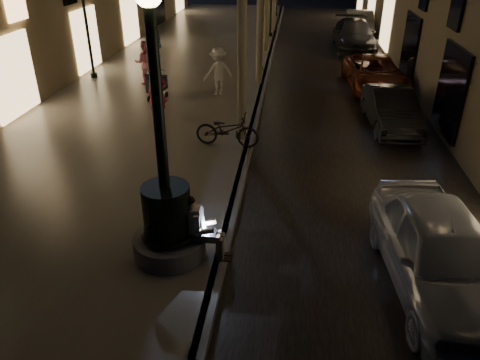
# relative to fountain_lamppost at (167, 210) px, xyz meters

# --- Properties ---
(ground) EXTENTS (120.00, 120.00, 0.00)m
(ground) POSITION_rel_fountain_lamppost_xyz_m (1.00, 13.00, -1.21)
(ground) COLOR black
(ground) RESTS_ON ground
(cobble_lane) EXTENTS (6.00, 45.00, 0.02)m
(cobble_lane) POSITION_rel_fountain_lamppost_xyz_m (4.00, 13.00, -1.20)
(cobble_lane) COLOR black
(cobble_lane) RESTS_ON ground
(promenade) EXTENTS (8.00, 45.00, 0.20)m
(promenade) POSITION_rel_fountain_lamppost_xyz_m (-3.00, 13.00, -1.11)
(promenade) COLOR slate
(promenade) RESTS_ON ground
(curb_strip) EXTENTS (0.25, 45.00, 0.20)m
(curb_strip) POSITION_rel_fountain_lamppost_xyz_m (1.00, 13.00, -1.11)
(curb_strip) COLOR #59595B
(curb_strip) RESTS_ON ground
(fountain_lamppost) EXTENTS (1.40, 1.40, 5.21)m
(fountain_lamppost) POSITION_rel_fountain_lamppost_xyz_m (0.00, 0.00, 0.00)
(fountain_lamppost) COLOR #59595B
(fountain_lamppost) RESTS_ON promenade
(seated_man_laptop) EXTENTS (0.96, 0.32, 1.33)m
(seated_man_laptop) POSITION_rel_fountain_lamppost_xyz_m (0.61, -0.00, -0.31)
(seated_man_laptop) COLOR gray
(seated_man_laptop) RESTS_ON promenade
(lamp_curb_a) EXTENTS (0.36, 0.36, 4.81)m
(lamp_curb_a) POSITION_rel_fountain_lamppost_xyz_m (0.70, 6.00, 2.02)
(lamp_curb_a) COLOR black
(lamp_curb_a) RESTS_ON promenade
(lamp_curb_b) EXTENTS (0.36, 0.36, 4.81)m
(lamp_curb_b) POSITION_rel_fountain_lamppost_xyz_m (0.70, 14.00, 2.02)
(lamp_curb_b) COLOR black
(lamp_curb_b) RESTS_ON promenade
(lamp_left_b) EXTENTS (0.36, 0.36, 4.81)m
(lamp_left_b) POSITION_rel_fountain_lamppost_xyz_m (-6.40, 12.00, 2.02)
(lamp_left_b) COLOR black
(lamp_left_b) RESTS_ON promenade
(stroller) EXTENTS (0.64, 1.19, 1.20)m
(stroller) POSITION_rel_fountain_lamppost_xyz_m (-2.81, 9.30, -0.41)
(stroller) COLOR black
(stroller) RESTS_ON promenade
(car_front) EXTENTS (2.18, 4.61, 1.52)m
(car_front) POSITION_rel_fountain_lamppost_xyz_m (5.00, -0.16, -0.45)
(car_front) COLOR #AAACB2
(car_front) RESTS_ON ground
(car_second) EXTENTS (1.56, 3.95, 1.28)m
(car_second) POSITION_rel_fountain_lamppost_xyz_m (5.50, 7.91, -0.57)
(car_second) COLOR black
(car_second) RESTS_ON ground
(car_third) EXTENTS (2.48, 4.80, 1.29)m
(car_third) POSITION_rel_fountain_lamppost_xyz_m (5.57, 12.35, -0.56)
(car_third) COLOR maroon
(car_third) RESTS_ON ground
(car_rear) EXTENTS (2.19, 5.25, 1.51)m
(car_rear) POSITION_rel_fountain_lamppost_xyz_m (5.48, 19.99, -0.45)
(car_rear) COLOR #2D2E32
(car_rear) RESTS_ON ground
(car_fifth) EXTENTS (1.95, 4.72, 1.52)m
(car_fifth) POSITION_rel_fountain_lamppost_xyz_m (6.12, 23.54, -0.45)
(car_fifth) COLOR #9E9E99
(car_fifth) RESTS_ON ground
(pedestrian_red) EXTENTS (0.77, 0.68, 1.77)m
(pedestrian_red) POSITION_rel_fountain_lamppost_xyz_m (-2.23, 7.38, -0.13)
(pedestrian_red) COLOR red
(pedestrian_red) RESTS_ON promenade
(pedestrian_pink) EXTENTS (1.00, 0.87, 1.76)m
(pedestrian_pink) POSITION_rel_fountain_lamppost_xyz_m (-3.82, 11.31, -0.13)
(pedestrian_pink) COLOR pink
(pedestrian_pink) RESTS_ON promenade
(pedestrian_white) EXTENTS (1.34, 1.11, 1.80)m
(pedestrian_white) POSITION_rel_fountain_lamppost_xyz_m (-0.63, 10.20, -0.11)
(pedestrian_white) COLOR silver
(pedestrian_white) RESTS_ON promenade
(pedestrian_blue) EXTENTS (1.07, 1.14, 1.89)m
(pedestrian_blue) POSITION_rel_fountain_lamppost_xyz_m (-4.30, 14.56, -0.07)
(pedestrian_blue) COLOR #254E8A
(pedestrian_blue) RESTS_ON promenade
(bicycle) EXTENTS (1.94, 0.83, 0.99)m
(bicycle) POSITION_rel_fountain_lamppost_xyz_m (0.39, 5.36, -0.52)
(bicycle) COLOR black
(bicycle) RESTS_ON promenade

